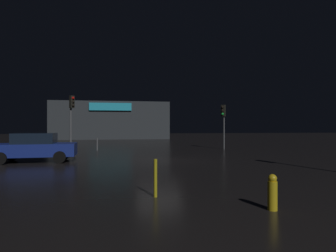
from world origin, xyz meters
name	(u,v)px	position (x,y,z in m)	size (l,w,h in m)	color
ground_plane	(159,161)	(0.00, 0.00, 0.00)	(120.00, 120.00, 0.00)	black
store_building	(112,121)	(-3.79, 29.74, 2.82)	(17.45, 8.04, 5.62)	#33383D
traffic_signal_opposite	(72,112)	(-5.94, 6.91, 3.03)	(0.41, 0.43, 4.29)	#595B60
traffic_signal_cross_left	(223,116)	(6.34, 6.93, 2.83)	(0.42, 0.42, 3.73)	#595B60
car_near	(35,147)	(-6.75, 0.55, 0.80)	(4.36, 2.19, 1.56)	navy
fire_hydrant	(272,192)	(1.38, -9.65, 0.41)	(0.22, 0.22, 0.83)	gold
bollard_kerb_a	(155,178)	(-1.14, -8.03, 0.52)	(0.10, 0.10, 1.04)	gold
bollard_kerb_b	(97,144)	(-4.06, 7.45, 0.49)	(0.11, 0.11, 0.98)	#595B60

